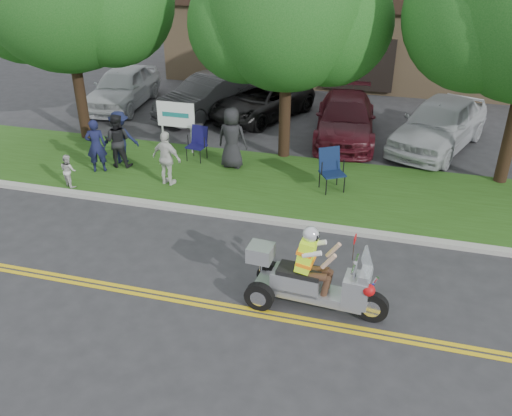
% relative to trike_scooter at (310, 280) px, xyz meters
% --- Properties ---
extents(ground, '(120.00, 120.00, 0.00)m').
position_rel_trike_scooter_xyz_m(ground, '(-2.65, 0.04, -0.65)').
color(ground, '#28282B').
rests_on(ground, ground).
extents(centerline_near, '(60.00, 0.10, 0.01)m').
position_rel_trike_scooter_xyz_m(centerline_near, '(-2.65, -0.54, -0.64)').
color(centerline_near, gold).
rests_on(centerline_near, ground).
extents(centerline_far, '(60.00, 0.10, 0.01)m').
position_rel_trike_scooter_xyz_m(centerline_far, '(-2.65, -0.38, -0.64)').
color(centerline_far, gold).
rests_on(centerline_far, ground).
extents(curb, '(60.00, 0.25, 0.12)m').
position_rel_trike_scooter_xyz_m(curb, '(-2.65, 3.09, -0.59)').
color(curb, '#A8A89E').
rests_on(curb, ground).
extents(grass_verge, '(60.00, 4.00, 0.10)m').
position_rel_trike_scooter_xyz_m(grass_verge, '(-2.65, 5.24, -0.59)').
color(grass_verge, '#244913').
rests_on(grass_verge, ground).
extents(commercial_building, '(18.00, 8.20, 4.00)m').
position_rel_trike_scooter_xyz_m(commercial_building, '(-0.65, 19.02, 1.36)').
color(commercial_building, '#9E7F5B').
rests_on(commercial_building, ground).
extents(tree_mid, '(5.88, 4.80, 7.05)m').
position_rel_trike_scooter_xyz_m(tree_mid, '(-2.10, 7.27, 3.79)').
color(tree_mid, '#332114').
rests_on(tree_mid, ground).
extents(business_sign, '(1.25, 0.06, 1.75)m').
position_rel_trike_scooter_xyz_m(business_sign, '(-5.55, 6.64, 0.61)').
color(business_sign, silver).
rests_on(business_sign, ground).
extents(trike_scooter, '(2.83, 0.97, 1.85)m').
position_rel_trike_scooter_xyz_m(trike_scooter, '(0.00, 0.00, 0.00)').
color(trike_scooter, black).
rests_on(trike_scooter, ground).
extents(lawn_chair_a, '(0.62, 0.64, 1.05)m').
position_rel_trike_scooter_xyz_m(lawn_chair_a, '(-4.69, 6.27, 0.05)').
color(lawn_chair_a, black).
rests_on(lawn_chair_a, grass_verge).
extents(lawn_chair_b, '(0.86, 0.87, 1.17)m').
position_rel_trike_scooter_xyz_m(lawn_chair_b, '(-0.38, 5.25, 0.12)').
color(lawn_chair_b, black).
rests_on(lawn_chair_b, grass_verge).
extents(spectator_adult_left, '(0.70, 0.60, 1.62)m').
position_rel_trike_scooter_xyz_m(spectator_adult_left, '(-7.26, 4.58, 0.27)').
color(spectator_adult_left, '#141739').
rests_on(spectator_adult_left, grass_verge).
extents(spectator_adult_mid, '(0.89, 0.74, 1.65)m').
position_rel_trike_scooter_xyz_m(spectator_adult_mid, '(-6.83, 5.08, 0.28)').
color(spectator_adult_mid, black).
rests_on(spectator_adult_mid, grass_verge).
extents(spectator_adult_right, '(0.99, 0.58, 1.58)m').
position_rel_trike_scooter_xyz_m(spectator_adult_right, '(-4.88, 4.29, 0.25)').
color(spectator_adult_right, silver).
rests_on(spectator_adult_right, grass_verge).
extents(spectator_chair_a, '(1.17, 0.83, 1.65)m').
position_rel_trike_scooter_xyz_m(spectator_chair_a, '(-6.87, 5.36, 0.28)').
color(spectator_chair_a, '#151A3A').
rests_on(spectator_chair_a, grass_verge).
extents(spectator_chair_b, '(0.95, 0.65, 1.87)m').
position_rel_trike_scooter_xyz_m(spectator_chair_b, '(-3.47, 5.94, 0.39)').
color(spectator_chair_b, black).
rests_on(spectator_chair_b, grass_verge).
extents(child_right, '(0.58, 0.54, 0.95)m').
position_rel_trike_scooter_xyz_m(child_right, '(-7.53, 3.44, -0.07)').
color(child_right, beige).
rests_on(child_right, grass_verge).
extents(parked_car_far_left, '(2.27, 4.81, 1.59)m').
position_rel_trike_scooter_xyz_m(parked_car_far_left, '(-9.64, 10.78, 0.15)').
color(parked_car_far_left, '#B5B8BC').
rests_on(parked_car_far_left, ground).
extents(parked_car_left, '(3.37, 4.87, 1.52)m').
position_rel_trike_scooter_xyz_m(parked_car_left, '(-5.89, 10.63, 0.11)').
color(parked_car_left, '#28282A').
rests_on(parked_car_left, ground).
extents(parked_car_mid, '(3.83, 5.09, 1.28)m').
position_rel_trike_scooter_xyz_m(parked_car_mid, '(-3.85, 10.88, -0.00)').
color(parked_car_mid, black).
rests_on(parked_car_mid, ground).
extents(parked_car_right, '(2.46, 5.08, 1.42)m').
position_rel_trike_scooter_xyz_m(parked_car_right, '(-0.50, 9.55, 0.07)').
color(parked_car_right, '#451019').
rests_on(parked_car_right, ground).
extents(parked_car_far_right, '(3.70, 5.35, 1.69)m').
position_rel_trike_scooter_xyz_m(parked_car_far_right, '(2.61, 9.45, 0.20)').
color(parked_car_far_right, '#ADB0B4').
rests_on(parked_car_far_right, ground).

